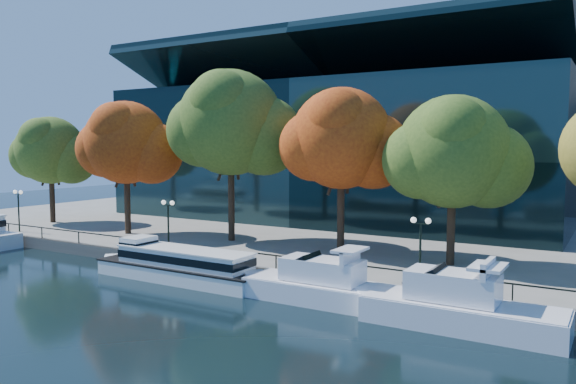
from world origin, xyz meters
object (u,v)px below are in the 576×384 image
Objects in this scene: tree_0 at (51,152)px; lamp_1 at (168,214)px; cruiser_far at (453,305)px; tree_4 at (455,154)px; tree_3 at (343,141)px; cruiser_near at (323,285)px; lamp_2 at (421,235)px; tour_boat at (176,263)px; lamp_0 at (18,201)px; tree_2 at (232,125)px; tree_1 at (127,144)px.

tree_0 is 2.84× the size of lamp_1.
tree_4 reaches higher than cruiser_far.
tree_3 reaches higher than tree_0.
lamp_2 reaches higher than cruiser_near.
tour_boat is at bearing -179.02° from cruiser_near.
tree_0 reaches higher than lamp_0.
cruiser_near is 13.47m from tree_4.
cruiser_near is 2.94× the size of lamp_1.
cruiser_far is (7.83, -0.64, 0.11)m from cruiser_near.
lamp_2 is (39.73, 0.00, 0.00)m from lamp_0.
cruiser_near is at bearing 175.33° from cruiser_far.
cruiser_far is at bearing -53.75° from lamp_2.
lamp_2 reaches higher than tour_boat.
tree_3 is at bearing 0.65° from tree_0.
tree_4 is at bearing 87.06° from lamp_2.
cruiser_far is 0.88× the size of tree_3.
lamp_2 is at bearing 37.08° from cruiser_near.
tour_boat is 29.18m from tree_0.
lamp_2 is (-0.32, -6.26, -4.76)m from tree_4.
cruiser_near is at bearing -14.08° from tree_0.
tree_4 is 2.94× the size of lamp_0.
tree_2 is 3.69× the size of lamp_2.
tour_boat is at bearing -31.71° from tree_1.
cruiser_far is 23.99m from lamp_1.
cruiser_far is at bearing -75.18° from tree_4.
cruiser_near is 16.28m from lamp_1.
lamp_0 is (-42.82, 4.22, 2.81)m from cruiser_far.
tree_2 is 3.69× the size of lamp_1.
tour_boat is at bearing -148.67° from tree_4.
lamp_1 is at bearing -26.15° from tree_1.
tree_4 is 2.94× the size of lamp_2.
tree_1 reaches higher than tour_boat.
lamp_1 is (9.32, -4.58, -5.45)m from tree_1.
cruiser_near is (11.42, 0.20, -0.09)m from tour_boat.
tree_1 is 1.06× the size of tree_4.
tree_4 is 40.82m from lamp_0.
tree_2 is at bearing 17.31° from lamp_0.
tree_4 is (-2.77, 10.48, 7.57)m from cruiser_far.
lamp_1 is at bearing -14.89° from tree_0.
tree_3 is 3.17× the size of lamp_0.
cruiser_far is 0.99× the size of tree_0.
tree_2 reaches higher than cruiser_near.
lamp_0 is (-10.06, -4.58, -5.45)m from tree_1.
lamp_2 is at bearing -37.59° from tree_3.
tree_3 reaches higher than lamp_1.
lamp_2 is (-3.09, 4.22, 2.81)m from cruiser_far.
lamp_2 is (8.20, -6.31, -5.73)m from tree_3.
tree_1 is 12.32m from lamp_0.
lamp_1 is at bearing -163.16° from tree_4.
lamp_1 is at bearing 138.00° from tour_boat.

